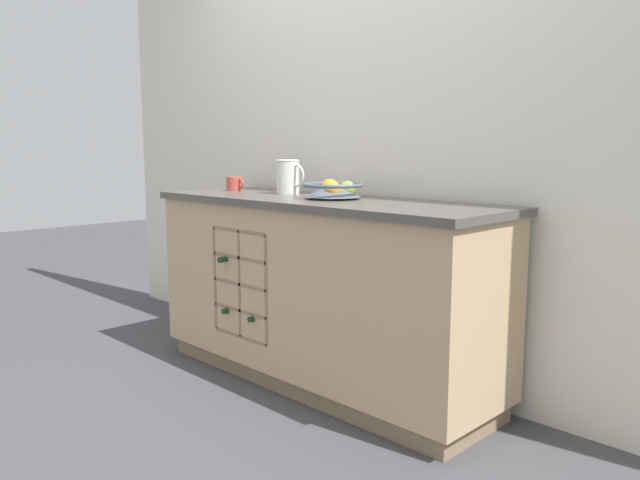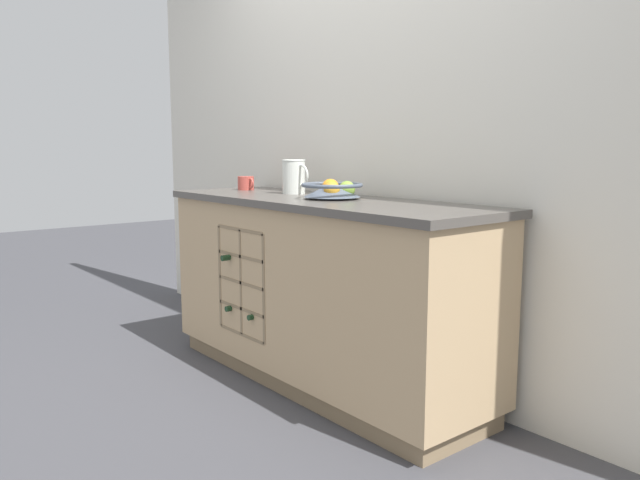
{
  "view_description": "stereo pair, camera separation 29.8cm",
  "coord_description": "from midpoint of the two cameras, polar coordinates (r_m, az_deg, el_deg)",
  "views": [
    {
      "loc": [
        2.09,
        -2.08,
        1.14
      ],
      "look_at": [
        0.0,
        0.0,
        0.71
      ],
      "focal_mm": 35.0,
      "sensor_mm": 36.0,
      "label": 1
    },
    {
      "loc": [
        2.29,
        -1.86,
        1.14
      ],
      "look_at": [
        0.0,
        0.0,
        0.71
      ],
      "focal_mm": 35.0,
      "sensor_mm": 36.0,
      "label": 2
    }
  ],
  "objects": [
    {
      "name": "ceramic_mug",
      "position": [
        3.55,
        -10.19,
        5.09
      ],
      "size": [
        0.12,
        0.09,
        0.08
      ],
      "color": "#B7473D",
      "rests_on": "kitchen_island"
    },
    {
      "name": "back_wall",
      "position": [
        3.19,
        1.79,
        10.76
      ],
      "size": [
        4.4,
        0.06,
        2.55
      ],
      "primitive_type": "cube",
      "color": "silver",
      "rests_on": "ground_plane"
    },
    {
      "name": "kitchen_island",
      "position": [
        3.02,
        -2.91,
        -4.65
      ],
      "size": [
        1.88,
        0.62,
        0.91
      ],
      "color": "#8B7354",
      "rests_on": "ground_plane"
    },
    {
      "name": "fruit_bowl",
      "position": [
        2.92,
        -1.69,
        4.69
      ],
      "size": [
        0.29,
        0.29,
        0.09
      ],
      "color": "#4C5666",
      "rests_on": "kitchen_island"
    },
    {
      "name": "white_pitcher",
      "position": [
        3.24,
        -5.55,
        5.83
      ],
      "size": [
        0.18,
        0.12,
        0.18
      ],
      "color": "silver",
      "rests_on": "kitchen_island"
    },
    {
      "name": "ground_plane",
      "position": [
        3.16,
        -2.77,
        -12.84
      ],
      "size": [
        14.0,
        14.0,
        0.0
      ],
      "primitive_type": "plane",
      "color": "#424247"
    }
  ]
}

